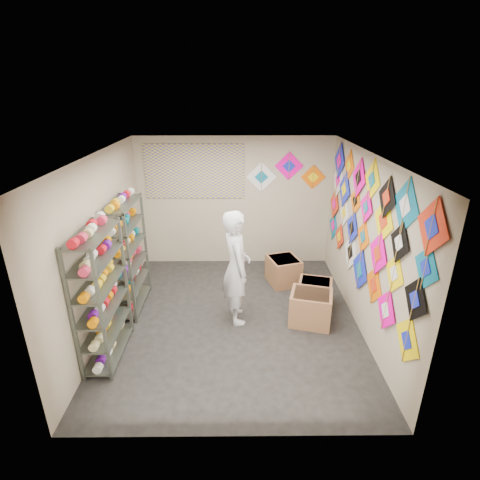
{
  "coord_description": "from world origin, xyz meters",
  "views": [
    {
      "loc": [
        0.05,
        -5.25,
        3.57
      ],
      "look_at": [
        0.1,
        0.3,
        1.3
      ],
      "focal_mm": 28.0,
      "sensor_mm": 36.0,
      "label": 1
    }
  ],
  "objects_px": {
    "shelf_rack_front": "(102,297)",
    "carton_b": "(315,293)",
    "shopkeeper": "(236,267)",
    "carton_c": "(283,271)",
    "carton_a": "(311,308)",
    "shelf_rack_back": "(128,256)"
  },
  "relations": [
    {
      "from": "carton_b",
      "to": "carton_c",
      "type": "height_order",
      "value": "carton_c"
    },
    {
      "from": "shopkeeper",
      "to": "carton_c",
      "type": "height_order",
      "value": "shopkeeper"
    },
    {
      "from": "shopkeeper",
      "to": "carton_c",
      "type": "distance_m",
      "value": 1.66
    },
    {
      "from": "shopkeeper",
      "to": "carton_c",
      "type": "bearing_deg",
      "value": -48.91
    },
    {
      "from": "carton_c",
      "to": "shopkeeper",
      "type": "bearing_deg",
      "value": -143.94
    },
    {
      "from": "carton_a",
      "to": "carton_b",
      "type": "distance_m",
      "value": 0.58
    },
    {
      "from": "shopkeeper",
      "to": "carton_a",
      "type": "relative_size",
      "value": 2.91
    },
    {
      "from": "carton_a",
      "to": "shelf_rack_back",
      "type": "bearing_deg",
      "value": -175.37
    },
    {
      "from": "shelf_rack_back",
      "to": "carton_b",
      "type": "height_order",
      "value": "shelf_rack_back"
    },
    {
      "from": "shelf_rack_front",
      "to": "carton_b",
      "type": "height_order",
      "value": "shelf_rack_front"
    },
    {
      "from": "shelf_rack_back",
      "to": "carton_b",
      "type": "xyz_separation_m",
      "value": [
        3.2,
        0.01,
        -0.72
      ]
    },
    {
      "from": "shelf_rack_front",
      "to": "shopkeeper",
      "type": "distance_m",
      "value": 2.02
    },
    {
      "from": "shelf_rack_front",
      "to": "shelf_rack_back",
      "type": "distance_m",
      "value": 1.3
    },
    {
      "from": "shelf_rack_back",
      "to": "carton_b",
      "type": "bearing_deg",
      "value": 0.24
    },
    {
      "from": "carton_a",
      "to": "carton_b",
      "type": "xyz_separation_m",
      "value": [
        0.18,
        0.55,
        -0.04
      ]
    },
    {
      "from": "shelf_rack_front",
      "to": "carton_c",
      "type": "height_order",
      "value": "shelf_rack_front"
    },
    {
      "from": "carton_a",
      "to": "carton_c",
      "type": "xyz_separation_m",
      "value": [
        -0.28,
        1.34,
        -0.01
      ]
    },
    {
      "from": "carton_a",
      "to": "shopkeeper",
      "type": "bearing_deg",
      "value": -171.25
    },
    {
      "from": "shopkeeper",
      "to": "carton_c",
      "type": "xyz_separation_m",
      "value": [
        0.91,
        1.21,
        -0.68
      ]
    },
    {
      "from": "carton_a",
      "to": "shelf_rack_front",
      "type": "bearing_deg",
      "value": -151.1
    },
    {
      "from": "shelf_rack_back",
      "to": "carton_c",
      "type": "height_order",
      "value": "shelf_rack_back"
    },
    {
      "from": "shelf_rack_back",
      "to": "carton_c",
      "type": "relative_size",
      "value": 3.17
    }
  ]
}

